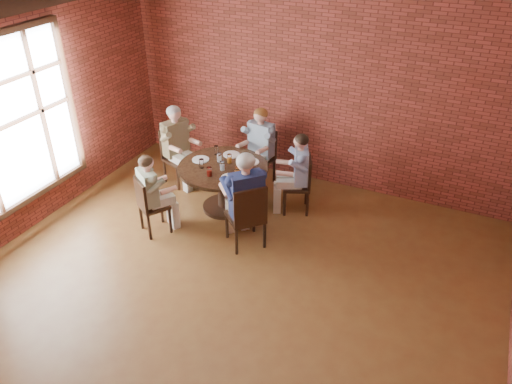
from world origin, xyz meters
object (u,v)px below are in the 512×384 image
at_px(diner_a, 297,174).
at_px(diner_d, 153,195).
at_px(dining_table, 224,179).
at_px(chair_e, 248,215).
at_px(diner_b, 259,148).
at_px(chair_b, 262,154).
at_px(diner_c, 178,146).
at_px(chair_a, 302,182).
at_px(chair_c, 176,153).
at_px(diner_e, 245,200).
at_px(chair_d, 149,204).
at_px(smartphone, 235,181).

height_order(diner_a, diner_d, diner_a).
xyz_separation_m(dining_table, chair_e, (0.76, -0.72, 0.00)).
height_order(diner_b, diner_d, diner_b).
xyz_separation_m(chair_b, diner_c, (-1.23, -0.62, 0.17)).
bearing_deg(dining_table, diner_a, 23.15).
distance_m(chair_a, diner_b, 1.06).
bearing_deg(diner_b, chair_c, -149.28).
bearing_deg(chair_a, chair_b, -144.57).
bearing_deg(diner_a, chair_a, 90.00).
distance_m(diner_d, diner_e, 1.34).
height_order(chair_c, chair_d, chair_c).
bearing_deg(diner_b, dining_table, -90.00).
distance_m(diner_e, smartphone, 0.47).
xyz_separation_m(diner_c, chair_d, (0.41, -1.42, -0.20)).
bearing_deg(smartphone, dining_table, 155.07).
distance_m(chair_e, smartphone, 0.61).
distance_m(diner_a, diner_e, 1.14).
xyz_separation_m(diner_c, diner_e, (1.75, -1.06, 0.03)).
bearing_deg(diner_e, dining_table, -90.00).
bearing_deg(chair_d, diner_c, -41.15).
distance_m(chair_a, diner_a, 0.16).
xyz_separation_m(chair_e, diner_e, (-0.07, 0.07, 0.18)).
distance_m(chair_e, diner_e, 0.21).
relative_size(chair_c, smartphone, 7.69).
height_order(diner_b, chair_d, diner_b).
height_order(chair_b, diner_d, diner_d).
relative_size(chair_a, diner_e, 0.64).
height_order(chair_b, diner_e, diner_e).
bearing_deg(dining_table, chair_e, -43.47).
bearing_deg(chair_a, diner_d, -73.41).
height_order(chair_c, smartphone, chair_c).
distance_m(chair_c, diner_e, 2.15).
height_order(dining_table, chair_e, chair_e).
bearing_deg(chair_c, smartphone, -95.76).
distance_m(diner_a, smartphone, 1.01).
bearing_deg(chair_a, diner_a, -90.00).
height_order(chair_c, diner_c, diner_c).
bearing_deg(chair_d, diner_d, -90.00).
bearing_deg(chair_c, diner_b, -47.80).
distance_m(dining_table, chair_b, 1.04).
bearing_deg(chair_a, chair_e, -38.61).
height_order(diner_d, smartphone, diner_d).
xyz_separation_m(chair_e, smartphone, (-0.40, 0.40, 0.23)).
relative_size(chair_b, diner_e, 0.66).
height_order(chair_a, chair_e, chair_e).
bearing_deg(chair_a, chair_d, -72.87).
relative_size(dining_table, chair_b, 1.45).
height_order(diner_c, diner_d, diner_c).
height_order(dining_table, chair_b, chair_b).
bearing_deg(diner_a, chair_d, -72.28).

